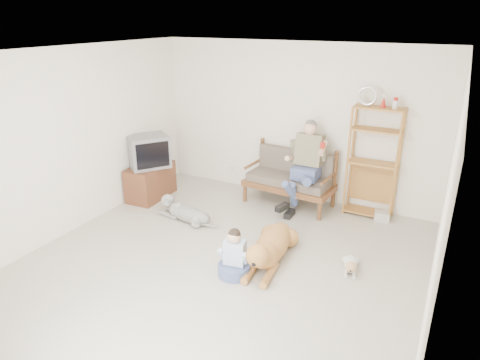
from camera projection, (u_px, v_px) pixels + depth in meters
The scene contains 17 objects.
floor at pixel (216, 268), 5.58m from camera, with size 5.50×5.50×0.00m, color #BCB6A5.
ceiling at pixel (211, 54), 4.60m from camera, with size 5.50×5.50×0.00m, color white.
wall_back at pixel (295, 123), 7.37m from camera, with size 5.00×5.00×0.00m, color white.
wall_front at pixel (2, 299), 2.81m from camera, with size 5.00×5.00×0.00m, color white.
wall_left at pixel (64, 144), 6.15m from camera, with size 5.50×5.50×0.00m, color white.
wall_right at pixel (443, 213), 4.02m from camera, with size 5.50×5.50×0.00m, color white.
loveseat at pixel (290, 177), 7.36m from camera, with size 1.55×0.82×0.95m.
man at pixel (302, 172), 6.96m from camera, with size 0.58×0.82×1.34m.
etagere at pixel (373, 162), 6.76m from camera, with size 0.80×0.35×2.09m.
book_stack at pixel (382, 216), 6.85m from camera, with size 0.23×0.17×0.15m, color silver.
tv_stand at pixel (150, 181), 7.65m from camera, with size 0.53×0.92×0.60m.
crt_tv at pixel (149, 151), 7.41m from camera, with size 0.82×0.85×0.55m.
wall_outlet at pixel (231, 169), 8.27m from camera, with size 0.12×0.02×0.08m, color silver.
golden_retriever at pixel (270, 247), 5.67m from camera, with size 0.53×1.67×0.51m.
shaggy_dog at pixel (184, 212), 6.85m from camera, with size 1.19×0.39×0.35m.
terrier at pixel (351, 265), 5.49m from camera, with size 0.24×0.57×0.21m.
child at pixel (234, 258), 5.36m from camera, with size 0.41×0.41×0.65m.
Camera 1 is at (2.46, -4.11, 3.10)m, focal length 32.00 mm.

